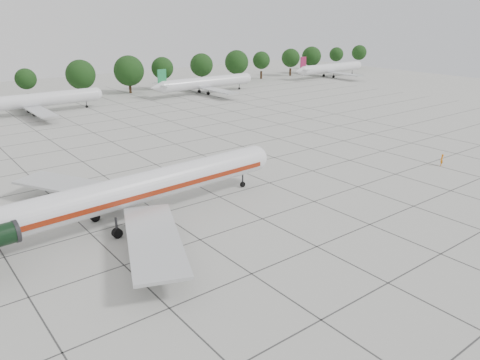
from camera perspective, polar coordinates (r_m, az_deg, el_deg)
The scene contains 7 objects.
ground at distance 50.62m, azimuth 2.75°, elevation -4.76°, with size 260.00×260.00×0.00m, color #B0B0A8.
apron_joints at distance 61.91m, azimuth -6.28°, elevation -0.15°, with size 170.00×170.00×0.02m, color #383838.
main_airliner at distance 49.12m, azimuth -15.75°, elevation -1.91°, with size 41.95×32.92×9.83m.
ground_crew at distance 73.61m, azimuth 23.37°, elevation 2.26°, with size 0.62×0.41×1.71m, color orange.
bg_airliner_c at distance 111.51m, azimuth -23.84°, elevation 8.83°, with size 28.24×27.20×7.40m.
bg_airliner_d at distance 129.23m, azimuth -4.18°, elevation 11.74°, with size 28.24×27.20×7.40m.
bg_airliner_e at distance 165.46m, azimuth 11.00°, elevation 13.22°, with size 28.24×27.20×7.40m.
Camera 1 is at (-30.05, -34.85, 21.08)m, focal length 35.00 mm.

